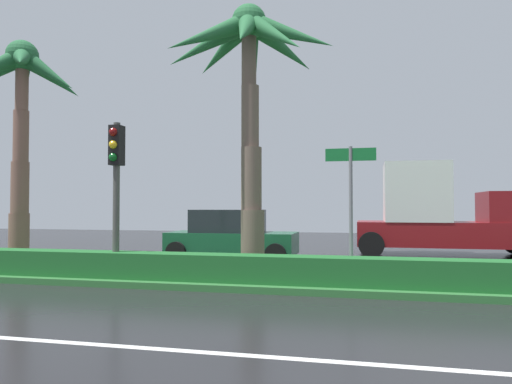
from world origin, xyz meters
TOP-DOWN VIEW (x-y plane):
  - ground_plane at (0.00, 9.00)m, footprint 90.00×42.00m
  - near_lane_divider_stripe at (0.00, 2.00)m, footprint 81.00×0.14m
  - median_strip at (0.00, 8.00)m, footprint 85.50×4.00m
  - median_hedge at (0.00, 6.60)m, footprint 76.50×0.70m
  - palm_tree_far_left at (-11.10, 8.04)m, footprint 3.55×3.29m
  - palm_tree_mid_left at (-4.39, 8.13)m, footprint 4.62×4.42m
  - traffic_signal_median_left at (-7.29, 6.64)m, footprint 0.28×0.43m
  - street_name_sign at (-1.78, 6.94)m, footprint 1.10×0.08m
  - car_in_traffic_leading at (-5.91, 11.82)m, footprint 4.30×2.02m
  - box_truck_lead at (1.35, 15.13)m, footprint 6.40×2.64m

SIDE VIEW (x-z plane):
  - ground_plane at x=0.00m, z-range -0.10..0.00m
  - near_lane_divider_stripe at x=0.00m, z-range 0.00..0.01m
  - median_strip at x=0.00m, z-range 0.00..0.15m
  - median_hedge at x=0.00m, z-range 0.15..0.75m
  - car_in_traffic_leading at x=-5.91m, z-range -0.03..1.69m
  - box_truck_lead at x=1.35m, z-range -0.18..3.28m
  - street_name_sign at x=-1.78m, z-range 0.58..3.58m
  - traffic_signal_median_left at x=-7.29m, z-range 0.85..4.54m
  - palm_tree_far_left at x=-11.10m, z-range 1.82..8.29m
  - palm_tree_mid_left at x=-4.39m, z-range 2.06..8.98m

